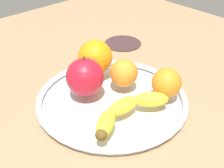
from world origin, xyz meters
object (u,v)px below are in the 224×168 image
object	(u,v)px
fruit_bowl	(112,99)
ambient_coaster	(123,43)
banana	(126,110)
orange_front_left	(166,83)
orange_center	(124,73)
orange_front_right	(95,57)
apple	(85,77)

from	to	relation	value
fruit_bowl	ambient_coaster	size ratio (longest dim) A/B	3.01
banana	orange_front_left	size ratio (longest dim) A/B	3.07
orange_center	orange_front_right	distance (cm)	8.37
orange_center	orange_front_left	world-z (taller)	same
fruit_bowl	ambient_coaster	world-z (taller)	fruit_bowl
apple	banana	bearing A→B (deg)	93.38
fruit_bowl	orange_front_right	world-z (taller)	orange_front_right
apple	orange_center	world-z (taller)	apple
ambient_coaster	fruit_bowl	bearing A→B (deg)	40.81
orange_center	orange_front_right	xyz separation A→B (cm)	(1.07, -8.25, 0.92)
ambient_coaster	orange_center	bearing A→B (deg)	45.70
banana	orange_center	xyz separation A→B (cm)	(-7.36, -8.13, 1.54)
orange_front_right	orange_front_left	bearing A→B (deg)	105.25
apple	orange_front_right	xyz separation A→B (cm)	(-6.97, -4.98, 0.04)
orange_center	fruit_bowl	bearing A→B (deg)	16.30
apple	orange_center	distance (cm)	8.72
orange_front_right	ambient_coaster	bearing A→B (deg)	-153.16
banana	orange_front_right	bearing A→B (deg)	-107.26
fruit_bowl	banana	size ratio (longest dim) A/B	1.67
orange_center	orange_front_right	world-z (taller)	orange_front_right
orange_front_left	orange_front_right	size ratio (longest dim) A/B	0.78
apple	orange_front_right	bearing A→B (deg)	-144.45
orange_front_left	orange_front_right	distance (cm)	17.64
apple	ambient_coaster	xyz separation A→B (cm)	(-24.97, -14.09, -5.44)
apple	orange_center	size ratio (longest dim) A/B	1.42
banana	ambient_coaster	xyz separation A→B (cm)	(-24.30, -25.49, -3.02)
fruit_bowl	orange_front_left	bearing A→B (deg)	138.64
orange_center	orange_front_left	xyz separation A→B (cm)	(-3.57, 8.75, 0.03)
banana	orange_front_right	distance (cm)	17.72
fruit_bowl	ambient_coaster	bearing A→B (deg)	-139.19
apple	ambient_coaster	world-z (taller)	apple
banana	orange_front_left	xyz separation A→B (cm)	(-10.93, 0.62, 1.57)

